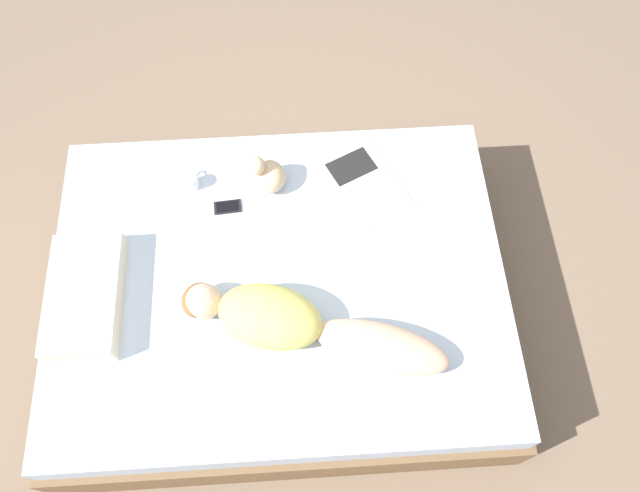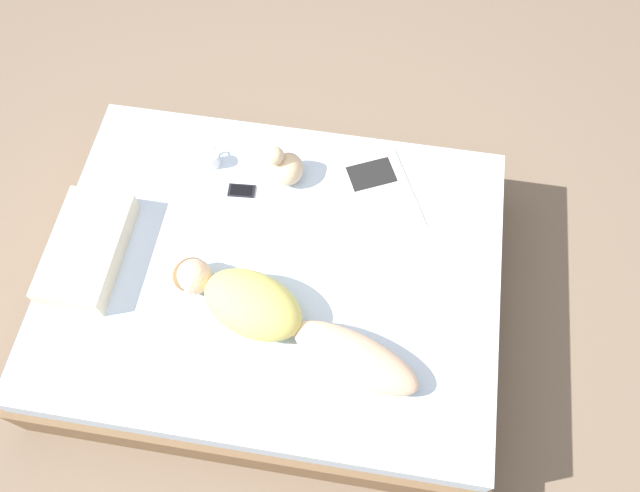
{
  "view_description": "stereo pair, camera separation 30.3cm",
  "coord_description": "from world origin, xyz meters",
  "px_view_note": "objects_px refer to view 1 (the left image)",
  "views": [
    {
      "loc": [
        -1.24,
        -0.13,
        3.23
      ],
      "look_at": [
        0.13,
        -0.21,
        0.53
      ],
      "focal_mm": 35.0,
      "sensor_mm": 36.0,
      "label": 1
    },
    {
      "loc": [
        -1.22,
        -0.43,
        3.23
      ],
      "look_at": [
        0.13,
        -0.21,
        0.53
      ],
      "focal_mm": 35.0,
      "sensor_mm": 36.0,
      "label": 2
    }
  ],
  "objects_px": {
    "person": "(299,325)",
    "open_magazine": "(363,183)",
    "coffee_mug": "(191,181)",
    "cell_phone": "(228,207)"
  },
  "relations": [
    {
      "from": "open_magazine",
      "to": "cell_phone",
      "type": "distance_m",
      "value": 0.71
    },
    {
      "from": "cell_phone",
      "to": "person",
      "type": "bearing_deg",
      "value": -158.48
    },
    {
      "from": "coffee_mug",
      "to": "cell_phone",
      "type": "relative_size",
      "value": 0.79
    },
    {
      "from": "person",
      "to": "open_magazine",
      "type": "relative_size",
      "value": 2.11
    },
    {
      "from": "open_magazine",
      "to": "person",
      "type": "bearing_deg",
      "value": 129.3
    },
    {
      "from": "person",
      "to": "coffee_mug",
      "type": "bearing_deg",
      "value": 50.38
    },
    {
      "from": "open_magazine",
      "to": "coffee_mug",
      "type": "distance_m",
      "value": 0.89
    },
    {
      "from": "coffee_mug",
      "to": "open_magazine",
      "type": "bearing_deg",
      "value": -92.81
    },
    {
      "from": "coffee_mug",
      "to": "cell_phone",
      "type": "height_order",
      "value": "coffee_mug"
    },
    {
      "from": "person",
      "to": "cell_phone",
      "type": "bearing_deg",
      "value": 44.25
    }
  ]
}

